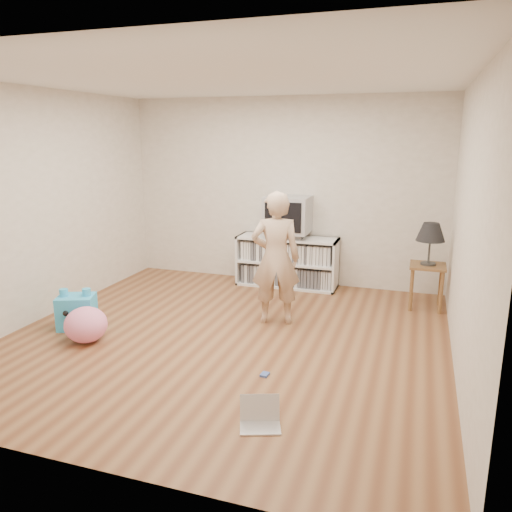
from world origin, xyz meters
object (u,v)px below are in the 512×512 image
at_px(side_table, 427,275).
at_px(plush_pink, 86,325).
at_px(dvd_deck, 288,235).
at_px(crt_tv, 288,214).
at_px(person, 276,258).
at_px(media_unit, 287,261).
at_px(laptop, 260,417).
at_px(plush_blue, 77,311).
at_px(table_lamp, 431,233).

relative_size(side_table, plush_pink, 1.27).
distance_m(dvd_deck, crt_tv, 0.29).
distance_m(crt_tv, person, 1.46).
xyz_separation_m(media_unit, plush_pink, (-1.46, -2.58, -0.17)).
relative_size(dvd_deck, side_table, 0.82).
bearing_deg(media_unit, laptop, -78.39).
bearing_deg(person, crt_tv, -97.63).
relative_size(person, plush_blue, 3.17).
xyz_separation_m(media_unit, laptop, (0.71, -3.46, -0.29)).
relative_size(dvd_deck, table_lamp, 0.87).
relative_size(media_unit, dvd_deck, 3.11).
distance_m(media_unit, plush_pink, 2.97).
relative_size(person, laptop, 4.19).
distance_m(side_table, plush_blue, 4.13).
distance_m(table_lamp, person, 1.94).
distance_m(crt_tv, laptop, 3.64).
bearing_deg(crt_tv, table_lamp, -11.14).
bearing_deg(laptop, side_table, 49.65).
distance_m(side_table, table_lamp, 0.53).
distance_m(media_unit, laptop, 3.55).
height_order(media_unit, table_lamp, table_lamp).
height_order(dvd_deck, plush_pink, dvd_deck).
height_order(side_table, plush_pink, side_table).
distance_m(side_table, person, 1.96).
height_order(laptop, plush_pink, plush_pink).
bearing_deg(plush_blue, laptop, -47.18).
xyz_separation_m(side_table, table_lamp, (0.00, 0.00, 0.53)).
height_order(dvd_deck, table_lamp, table_lamp).
distance_m(media_unit, plush_blue, 2.91).
bearing_deg(side_table, media_unit, 168.30).
bearing_deg(crt_tv, media_unit, 90.00).
bearing_deg(dvd_deck, side_table, -11.24).
bearing_deg(side_table, crt_tv, 168.86).
bearing_deg(crt_tv, person, -80.45).
height_order(media_unit, dvd_deck, dvd_deck).
xyz_separation_m(media_unit, side_table, (1.86, -0.39, 0.07)).
xyz_separation_m(media_unit, plush_blue, (-1.80, -2.28, -0.16)).
xyz_separation_m(dvd_deck, plush_pink, (-1.46, -2.56, -0.55)).
bearing_deg(media_unit, dvd_deck, -90.00).
bearing_deg(dvd_deck, plush_pink, -119.59).
bearing_deg(laptop, media_unit, 81.77).
height_order(side_table, table_lamp, table_lamp).
bearing_deg(table_lamp, dvd_deck, 168.76).
height_order(table_lamp, laptop, table_lamp).
bearing_deg(plush_pink, laptop, -22.10).
bearing_deg(plush_blue, table_lamp, 5.40).
distance_m(person, laptop, 2.19).
height_order(crt_tv, person, person).
distance_m(dvd_deck, table_lamp, 1.91).
distance_m(table_lamp, plush_pink, 4.05).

